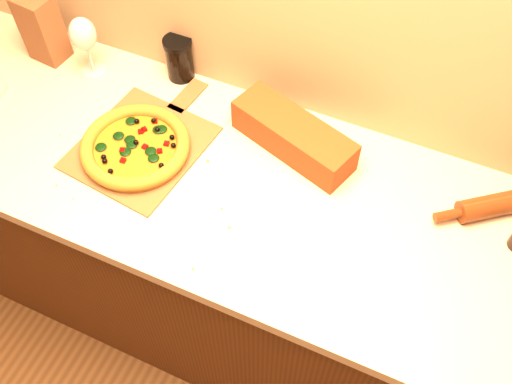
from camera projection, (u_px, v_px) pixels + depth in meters
name	position (u px, v px, depth m)	size (l,w,h in m)	color
cabinet	(264.00, 273.00, 1.90)	(2.80, 0.65, 0.86)	#4A250F
countertop	(266.00, 196.00, 1.53)	(2.84, 0.68, 0.04)	beige
pizza_peel	(144.00, 144.00, 1.61)	(0.36, 0.50, 0.01)	brown
pizza	(135.00, 147.00, 1.57)	(0.30, 0.30, 0.04)	#AB7B2A
bottle_cap	(80.00, 151.00, 1.60)	(0.03, 0.03, 0.01)	black
bread_bag	(293.00, 136.00, 1.57)	(0.36, 0.12, 0.10)	brown
wine_glass	(83.00, 35.00, 1.67)	(0.08, 0.08, 0.20)	silver
paper_bag	(42.00, 28.00, 1.74)	(0.11, 0.09, 0.22)	brown
dark_jar	(179.00, 58.00, 1.72)	(0.09, 0.09, 0.14)	black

